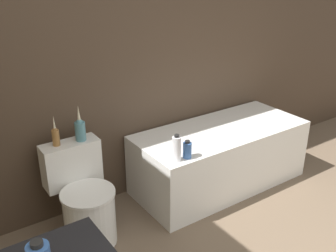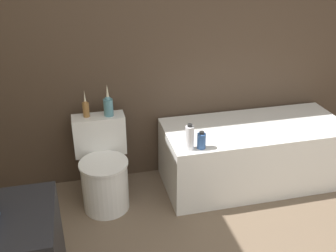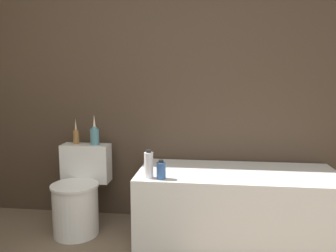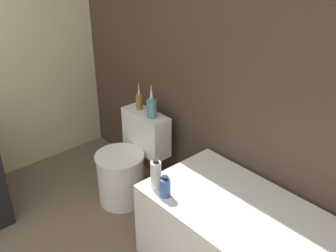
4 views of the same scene
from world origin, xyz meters
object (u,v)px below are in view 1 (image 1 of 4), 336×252
at_px(vase_silver, 80,129).
at_px(toilet, 84,201).
at_px(vase_gold, 56,136).
at_px(bathtub, 220,156).
at_px(shampoo_bottle_short, 187,150).
at_px(shampoo_bottle_tall, 177,149).

bearing_deg(vase_silver, toilet, -116.02).
bearing_deg(vase_silver, vase_gold, 174.00).
relative_size(bathtub, toilet, 2.22).
bearing_deg(shampoo_bottle_short, toilet, 161.16).
height_order(toilet, shampoo_bottle_tall, shampoo_bottle_tall).
distance_m(bathtub, toilet, 1.34).
bearing_deg(bathtub, toilet, -179.73).
bearing_deg(vase_silver, shampoo_bottle_tall, -37.49).
xyz_separation_m(vase_silver, shampoo_bottle_short, (0.66, -0.44, -0.18)).
height_order(vase_gold, vase_silver, vase_silver).
relative_size(bathtub, vase_silver, 5.82).
distance_m(toilet, shampoo_bottle_short, 0.86).
bearing_deg(shampoo_bottle_short, shampoo_bottle_tall, 175.77).
relative_size(vase_silver, shampoo_bottle_tall, 1.28).
height_order(vase_silver, shampoo_bottle_tall, vase_silver).
height_order(bathtub, vase_gold, vase_gold).
xyz_separation_m(toilet, vase_silver, (0.09, 0.19, 0.50)).
distance_m(toilet, vase_silver, 0.54).
distance_m(vase_gold, vase_silver, 0.18).
height_order(bathtub, vase_silver, vase_silver).
height_order(bathtub, shampoo_bottle_tall, shampoo_bottle_tall).
height_order(bathtub, shampoo_bottle_short, shampoo_bottle_short).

